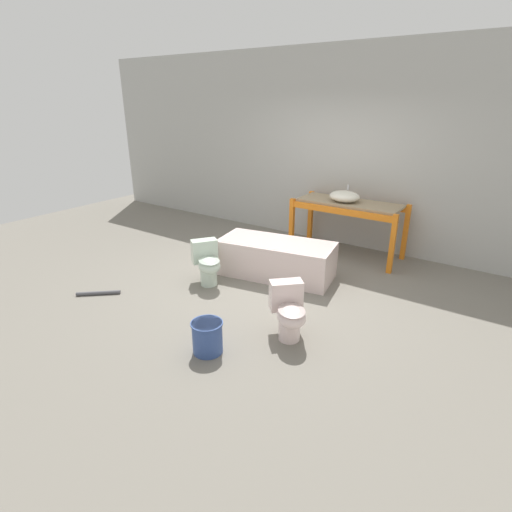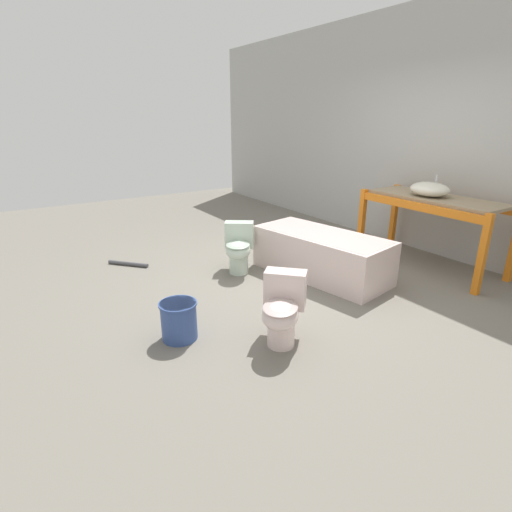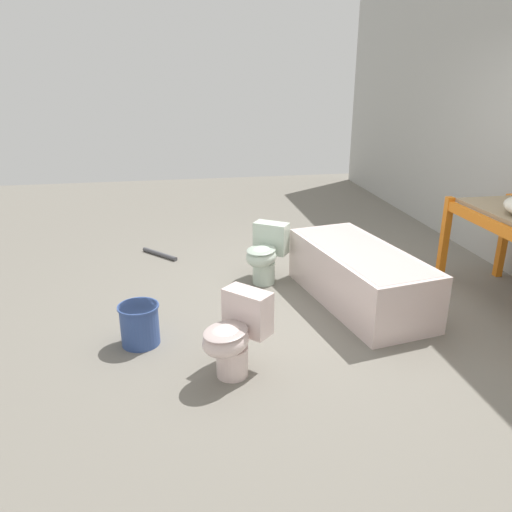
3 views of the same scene
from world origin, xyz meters
TOP-DOWN VIEW (x-y plane):
  - ground_plane at (0.00, 0.00)m, footprint 12.00×12.00m
  - bathtub_main at (-0.06, 0.23)m, footprint 1.71×0.97m
  - toilet_near at (0.91, -1.06)m, footprint 0.59×0.60m
  - toilet_far at (-0.68, -0.53)m, footprint 0.61×0.56m
  - bucket_white at (0.37, -1.74)m, footprint 0.32×0.32m
  - loose_pipe at (-1.63, -1.61)m, footprint 0.45×0.40m

SIDE VIEW (x-z plane):
  - ground_plane at x=0.00m, z-range 0.00..0.00m
  - loose_pipe at x=-1.63m, z-range 0.00..0.05m
  - bucket_white at x=0.37m, z-range 0.01..0.34m
  - bathtub_main at x=-0.06m, z-range 0.04..0.55m
  - toilet_near at x=0.91m, z-range 0.02..0.61m
  - toilet_far at x=-0.68m, z-range 0.02..0.61m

